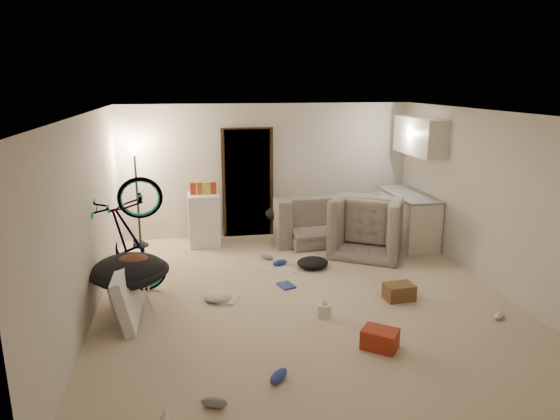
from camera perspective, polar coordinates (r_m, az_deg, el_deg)
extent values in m
cube|color=beige|center=(7.05, 2.63, -9.83)|extent=(5.50, 6.00, 0.02)
cube|color=white|center=(6.43, 2.90, 11.08)|extent=(5.50, 6.00, 0.02)
cube|color=silver|center=(9.52, -1.38, 4.56)|extent=(5.50, 0.02, 2.50)
cube|color=silver|center=(3.92, 13.00, -10.63)|extent=(5.50, 0.02, 2.50)
cube|color=silver|center=(6.59, -21.32, -0.94)|extent=(0.02, 6.00, 2.50)
cube|color=silver|center=(7.73, 23.11, 1.06)|extent=(0.02, 6.00, 2.50)
cube|color=black|center=(9.47, -3.73, 3.07)|extent=(0.85, 0.10, 2.04)
cube|color=#301F11|center=(9.44, -3.71, 3.03)|extent=(0.97, 0.04, 2.10)
cylinder|color=black|center=(9.40, -15.61, -3.88)|extent=(0.28, 0.28, 0.03)
cylinder|color=black|center=(9.18, -15.96, 1.08)|extent=(0.04, 0.04, 1.70)
cone|color=#FFE0A5|center=(9.02, -16.34, 6.46)|extent=(0.24, 0.24, 0.18)
cube|color=silver|center=(9.45, 14.36, -1.00)|extent=(0.60, 1.50, 0.88)
cube|color=gray|center=(9.34, 14.54, 1.72)|extent=(0.64, 1.54, 0.04)
cube|color=silver|center=(9.23, 15.69, 8.11)|extent=(0.38, 1.40, 0.65)
imported|color=#39413A|center=(9.43, 5.75, -1.37)|extent=(2.28, 1.02, 0.65)
imported|color=#39413A|center=(8.84, 10.27, -2.27)|extent=(1.52, 1.47, 0.75)
imported|color=black|center=(7.17, -16.48, -6.01)|extent=(1.79, 0.92, 1.00)
cube|color=white|center=(9.13, -8.71, -1.07)|extent=(0.57, 0.57, 0.93)
cube|color=#992D16|center=(9.00, -9.92, 2.15)|extent=(0.11, 0.09, 0.30)
cube|color=#BA4917|center=(9.00, -9.15, 2.18)|extent=(0.10, 0.07, 0.30)
cube|color=gold|center=(9.01, -8.39, 2.22)|extent=(0.12, 0.10, 0.30)
cube|color=#992D16|center=(9.01, -7.63, 2.25)|extent=(0.11, 0.08, 0.30)
cylinder|color=silver|center=(6.86, -16.69, -8.92)|extent=(0.67, 0.67, 0.47)
ellipsoid|color=black|center=(6.75, -16.87, -6.66)|extent=(0.95, 0.95, 0.40)
torus|color=black|center=(6.75, -16.87, -6.66)|extent=(1.02, 1.02, 0.07)
ellipsoid|color=#572D1D|center=(6.68, -16.54, -5.85)|extent=(0.55, 0.49, 0.22)
ellipsoid|color=black|center=(9.16, 0.06, -0.38)|extent=(0.61, 0.52, 0.28)
cube|color=silver|center=(6.52, -17.05, -9.25)|extent=(0.26, 1.02, 0.69)
cube|color=brown|center=(7.08, 13.45, -9.07)|extent=(0.41, 0.30, 0.22)
cube|color=#992D16|center=(5.84, 11.35, -14.24)|extent=(0.47, 0.46, 0.22)
cylinder|color=beige|center=(6.45, 5.07, -11.40)|extent=(0.16, 0.16, 0.16)
cone|color=beige|center=(6.39, 5.09, -10.45)|extent=(0.09, 0.09, 0.07)
cube|color=beige|center=(7.98, 0.08, -6.71)|extent=(0.69, 0.69, 0.01)
cube|color=#293C94|center=(7.33, 0.71, -8.62)|extent=(0.26, 0.31, 0.03)
cube|color=silver|center=(6.91, -5.90, -10.20)|extent=(0.30, 0.33, 0.03)
ellipsoid|color=#293C94|center=(8.10, -0.03, -6.04)|extent=(0.28, 0.19, 0.10)
ellipsoid|color=slate|center=(8.37, -1.50, -5.38)|extent=(0.25, 0.24, 0.09)
ellipsoid|color=#293C94|center=(5.22, -0.17, -18.44)|extent=(0.27, 0.28, 0.10)
ellipsoid|color=slate|center=(4.92, -7.53, -20.98)|extent=(0.27, 0.17, 0.09)
ellipsoid|color=white|center=(6.97, 23.79, -10.92)|extent=(0.26, 0.22, 0.09)
ellipsoid|color=black|center=(8.02, 3.74, -6.04)|extent=(0.56, 0.50, 0.16)
ellipsoid|color=silver|center=(6.93, -7.11, -9.75)|extent=(0.42, 0.38, 0.12)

